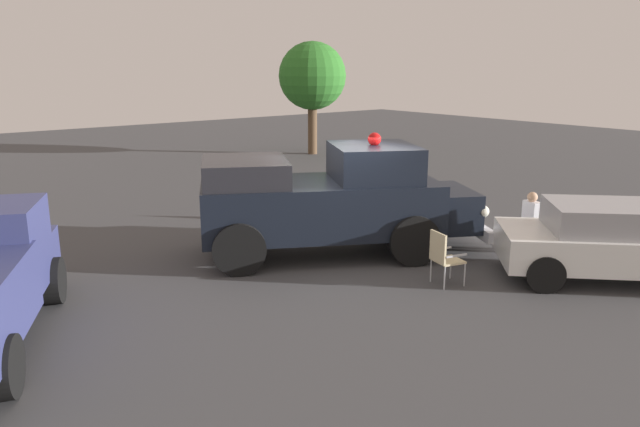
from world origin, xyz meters
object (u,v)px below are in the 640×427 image
object	(u,v)px
classic_hot_rod	(619,241)
lawn_chair_by_car	(443,254)
lawn_chair_near_truck	(532,223)
oak_tree_left	(312,77)
vintage_fire_truck	(331,199)
traffic_cone	(232,207)
spectator_seated	(528,219)

from	to	relation	value
classic_hot_rod	lawn_chair_by_car	xyz separation A→B (m)	(2.81, -1.83, -0.16)
classic_hot_rod	lawn_chair_near_truck	bearing A→B (deg)	-101.94
lawn_chair_by_car	oak_tree_left	world-z (taller)	oak_tree_left
oak_tree_left	classic_hot_rod	bearing A→B (deg)	71.59
vintage_fire_truck	classic_hot_rod	bearing A→B (deg)	125.18
vintage_fire_truck	traffic_cone	distance (m)	4.05
classic_hot_rod	lawn_chair_near_truck	xyz separation A→B (m)	(-0.44, -2.10, -0.16)
vintage_fire_truck	traffic_cone	size ratio (longest dim) A/B	9.86
oak_tree_left	traffic_cone	xyz separation A→B (m)	(8.84, 8.00, -3.10)
vintage_fire_truck	spectator_seated	world-z (taller)	vintage_fire_truck
classic_hot_rod	traffic_cone	distance (m)	9.16
vintage_fire_truck	lawn_chair_near_truck	distance (m)	4.46
lawn_chair_by_car	spectator_seated	xyz separation A→B (m)	(-3.13, -0.31, 0.11)
spectator_seated	oak_tree_left	size ratio (longest dim) A/B	0.26
vintage_fire_truck	oak_tree_left	distance (m)	14.95
oak_tree_left	lawn_chair_near_truck	bearing A→B (deg)	70.69
vintage_fire_truck	lawn_chair_by_car	bearing A→B (deg)	98.64
classic_hot_rod	lawn_chair_by_car	bearing A→B (deg)	-33.18
vintage_fire_truck	classic_hot_rod	xyz separation A→B (m)	(-3.22, 4.57, -0.45)
lawn_chair_by_car	traffic_cone	bearing A→B (deg)	-85.39
vintage_fire_truck	lawn_chair_by_car	world-z (taller)	vintage_fire_truck
oak_tree_left	traffic_cone	size ratio (longest dim) A/B	7.75
classic_hot_rod	lawn_chair_near_truck	size ratio (longest dim) A/B	4.31
lawn_chair_near_truck	traffic_cone	size ratio (longest dim) A/B	1.61
lawn_chair_near_truck	traffic_cone	xyz separation A→B (m)	(3.79, -6.42, -0.28)
spectator_seated	oak_tree_left	distance (m)	15.51
traffic_cone	classic_hot_rod	bearing A→B (deg)	111.44
classic_hot_rod	spectator_seated	xyz separation A→B (m)	(-0.32, -2.14, -0.05)
lawn_chair_near_truck	spectator_seated	size ratio (longest dim) A/B	0.79
classic_hot_rod	lawn_chair_by_car	size ratio (longest dim) A/B	4.31
oak_tree_left	traffic_cone	world-z (taller)	oak_tree_left
lawn_chair_by_car	traffic_cone	xyz separation A→B (m)	(0.54, -6.68, -0.28)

